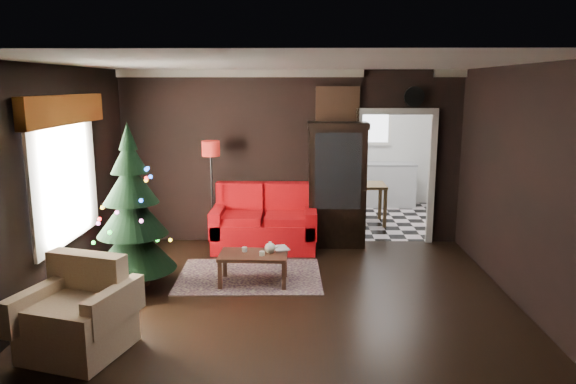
{
  "coord_description": "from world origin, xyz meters",
  "views": [
    {
      "loc": [
        0.16,
        -6.14,
        2.56
      ],
      "look_at": [
        0.0,
        0.9,
        1.15
      ],
      "focal_mm": 33.42,
      "sensor_mm": 36.0,
      "label": 1
    }
  ],
  "objects_px": {
    "loveseat": "(264,218)",
    "christmas_tree": "(132,209)",
    "armchair": "(77,309)",
    "coffee_table": "(254,268)",
    "kitchen_table": "(366,204)",
    "curio_cabinet": "(337,188)",
    "teapot": "(270,248)",
    "wall_clock": "(414,97)",
    "floor_lamp": "(212,197)"
  },
  "relations": [
    {
      "from": "loveseat",
      "to": "christmas_tree",
      "type": "relative_size",
      "value": 0.85
    },
    {
      "from": "armchair",
      "to": "coffee_table",
      "type": "relative_size",
      "value": 1.02
    },
    {
      "from": "coffee_table",
      "to": "kitchen_table",
      "type": "height_order",
      "value": "kitchen_table"
    },
    {
      "from": "curio_cabinet",
      "to": "teapot",
      "type": "relative_size",
      "value": 11.71
    },
    {
      "from": "christmas_tree",
      "to": "armchair",
      "type": "distance_m",
      "value": 1.79
    },
    {
      "from": "christmas_tree",
      "to": "armchair",
      "type": "xyz_separation_m",
      "value": [
        -0.04,
        -1.69,
        -0.59
      ]
    },
    {
      "from": "christmas_tree",
      "to": "wall_clock",
      "type": "xyz_separation_m",
      "value": [
        3.88,
        2.15,
        1.33
      ]
    },
    {
      "from": "loveseat",
      "to": "armchair",
      "type": "relative_size",
      "value": 1.89
    },
    {
      "from": "christmas_tree",
      "to": "teapot",
      "type": "bearing_deg",
      "value": 7.71
    },
    {
      "from": "loveseat",
      "to": "teapot",
      "type": "height_order",
      "value": "loveseat"
    },
    {
      "from": "armchair",
      "to": "wall_clock",
      "type": "height_order",
      "value": "wall_clock"
    },
    {
      "from": "christmas_tree",
      "to": "armchair",
      "type": "relative_size",
      "value": 2.22
    },
    {
      "from": "christmas_tree",
      "to": "kitchen_table",
      "type": "bearing_deg",
      "value": 45.59
    },
    {
      "from": "christmas_tree",
      "to": "teapot",
      "type": "relative_size",
      "value": 12.31
    },
    {
      "from": "floor_lamp",
      "to": "teapot",
      "type": "xyz_separation_m",
      "value": [
        1.0,
        -1.54,
        -0.35
      ]
    },
    {
      "from": "loveseat",
      "to": "coffee_table",
      "type": "distance_m",
      "value": 1.56
    },
    {
      "from": "armchair",
      "to": "wall_clock",
      "type": "distance_m",
      "value": 5.82
    },
    {
      "from": "loveseat",
      "to": "christmas_tree",
      "type": "xyz_separation_m",
      "value": [
        -1.53,
        -1.75,
        0.55
      ]
    },
    {
      "from": "armchair",
      "to": "coffee_table",
      "type": "height_order",
      "value": "armchair"
    },
    {
      "from": "teapot",
      "to": "loveseat",
      "type": "bearing_deg",
      "value": 96.57
    },
    {
      "from": "kitchen_table",
      "to": "curio_cabinet",
      "type": "bearing_deg",
      "value": -114.44
    },
    {
      "from": "armchair",
      "to": "coffee_table",
      "type": "xyz_separation_m",
      "value": [
        1.53,
        1.9,
        -0.25
      ]
    },
    {
      "from": "armchair",
      "to": "wall_clock",
      "type": "bearing_deg",
      "value": 60.42
    },
    {
      "from": "christmas_tree",
      "to": "coffee_table",
      "type": "height_order",
      "value": "christmas_tree"
    },
    {
      "from": "christmas_tree",
      "to": "floor_lamp",
      "type": "bearing_deg",
      "value": 68.21
    },
    {
      "from": "curio_cabinet",
      "to": "teapot",
      "type": "height_order",
      "value": "curio_cabinet"
    },
    {
      "from": "coffee_table",
      "to": "wall_clock",
      "type": "bearing_deg",
      "value": 38.95
    },
    {
      "from": "armchair",
      "to": "teapot",
      "type": "height_order",
      "value": "armchair"
    },
    {
      "from": "floor_lamp",
      "to": "loveseat",
      "type": "bearing_deg",
      "value": -1.66
    },
    {
      "from": "wall_clock",
      "to": "teapot",
      "type": "bearing_deg",
      "value": -138.55
    },
    {
      "from": "loveseat",
      "to": "christmas_tree",
      "type": "bearing_deg",
      "value": -131.17
    },
    {
      "from": "christmas_tree",
      "to": "teapot",
      "type": "distance_m",
      "value": 1.81
    },
    {
      "from": "floor_lamp",
      "to": "kitchen_table",
      "type": "bearing_deg",
      "value": 31.8
    },
    {
      "from": "loveseat",
      "to": "curio_cabinet",
      "type": "bearing_deg",
      "value": 10.83
    },
    {
      "from": "kitchen_table",
      "to": "floor_lamp",
      "type": "bearing_deg",
      "value": -148.2
    },
    {
      "from": "loveseat",
      "to": "curio_cabinet",
      "type": "relative_size",
      "value": 0.89
    },
    {
      "from": "curio_cabinet",
      "to": "floor_lamp",
      "type": "bearing_deg",
      "value": -174.32
    },
    {
      "from": "christmas_tree",
      "to": "teapot",
      "type": "height_order",
      "value": "christmas_tree"
    },
    {
      "from": "teapot",
      "to": "kitchen_table",
      "type": "distance_m",
      "value": 3.56
    },
    {
      "from": "armchair",
      "to": "teapot",
      "type": "relative_size",
      "value": 5.54
    },
    {
      "from": "christmas_tree",
      "to": "armchair",
      "type": "bearing_deg",
      "value": -91.4
    },
    {
      "from": "armchair",
      "to": "kitchen_table",
      "type": "xyz_separation_m",
      "value": [
        3.37,
        5.09,
        -0.09
      ]
    },
    {
      "from": "coffee_table",
      "to": "kitchen_table",
      "type": "relative_size",
      "value": 1.17
    },
    {
      "from": "floor_lamp",
      "to": "kitchen_table",
      "type": "relative_size",
      "value": 2.35
    },
    {
      "from": "christmas_tree",
      "to": "armchair",
      "type": "height_order",
      "value": "christmas_tree"
    },
    {
      "from": "curio_cabinet",
      "to": "teapot",
      "type": "xyz_separation_m",
      "value": [
        -0.97,
        -1.74,
        -0.47
      ]
    },
    {
      "from": "teapot",
      "to": "wall_clock",
      "type": "height_order",
      "value": "wall_clock"
    },
    {
      "from": "curio_cabinet",
      "to": "kitchen_table",
      "type": "bearing_deg",
      "value": 65.56
    },
    {
      "from": "wall_clock",
      "to": "curio_cabinet",
      "type": "bearing_deg",
      "value": -171.47
    },
    {
      "from": "christmas_tree",
      "to": "coffee_table",
      "type": "bearing_deg",
      "value": 8.3
    }
  ]
}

